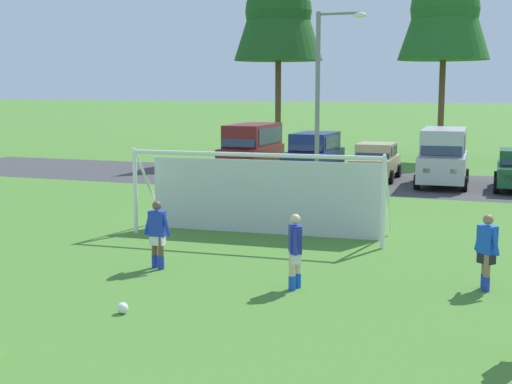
# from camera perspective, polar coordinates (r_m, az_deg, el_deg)

# --- Properties ---
(ground_plane) EXTENTS (400.00, 400.00, 0.00)m
(ground_plane) POSITION_cam_1_polar(r_m,az_deg,el_deg) (20.58, 8.30, -3.77)
(ground_plane) COLOR #477A2D
(parking_lot_strip) EXTENTS (52.00, 8.40, 0.01)m
(parking_lot_strip) POSITION_cam_1_polar(r_m,az_deg,el_deg) (32.81, 12.90, 0.63)
(parking_lot_strip) COLOR #3D3D3F
(parking_lot_strip) RESTS_ON ground
(soccer_ball) EXTENTS (0.22, 0.22, 0.22)m
(soccer_ball) POSITION_cam_1_polar(r_m,az_deg,el_deg) (14.01, -10.66, -9.15)
(soccer_ball) COLOR white
(soccer_ball) RESTS_ON ground
(soccer_goal) EXTENTS (7.52, 2.38, 2.57)m
(soccer_goal) POSITION_cam_1_polar(r_m,az_deg,el_deg) (20.75, 0.38, 0.04)
(soccer_goal) COLOR white
(soccer_goal) RESTS_ON ground
(player_striker_near) EXTENTS (0.74, 0.27, 1.64)m
(player_striker_near) POSITION_cam_1_polar(r_m,az_deg,el_deg) (17.09, -7.93, -3.43)
(player_striker_near) COLOR brown
(player_striker_near) RESTS_ON ground
(player_defender_far) EXTENTS (0.38, 0.73, 1.64)m
(player_defender_far) POSITION_cam_1_polar(r_m,az_deg,el_deg) (15.24, 3.16, -4.80)
(player_defender_far) COLOR beige
(player_defender_far) RESTS_ON ground
(player_winger_left) EXTENTS (0.58, 0.58, 1.64)m
(player_winger_left) POSITION_cam_1_polar(r_m,az_deg,el_deg) (15.94, 18.04, -4.62)
(player_winger_left) COLOR #936B4C
(player_winger_left) RESTS_ON ground
(parked_car_slot_far_left) EXTENTS (2.28, 4.84, 2.52)m
(parked_car_slot_far_left) POSITION_cam_1_polar(r_m,az_deg,el_deg) (35.45, -0.31, 3.57)
(parked_car_slot_far_left) COLOR maroon
(parked_car_slot_far_left) RESTS_ON ground
(parked_car_slot_left) EXTENTS (2.20, 4.63, 2.16)m
(parked_car_slot_left) POSITION_cam_1_polar(r_m,az_deg,el_deg) (34.43, 4.69, 3.02)
(parked_car_slot_left) COLOR navy
(parked_car_slot_left) RESTS_ON ground
(parked_car_slot_center_left) EXTENTS (2.13, 4.25, 1.72)m
(parked_car_slot_center_left) POSITION_cam_1_polar(r_m,az_deg,el_deg) (33.96, 9.59, 2.46)
(parked_car_slot_center_left) COLOR tan
(parked_car_slot_center_left) RESTS_ON ground
(parked_car_slot_center) EXTENTS (2.38, 4.89, 2.52)m
(parked_car_slot_center) POSITION_cam_1_polar(r_m,az_deg,el_deg) (32.45, 14.82, 2.85)
(parked_car_slot_center) COLOR #B2B2BC
(parked_car_slot_center) RESTS_ON ground
(street_lamp) EXTENTS (2.00, 0.32, 7.18)m
(street_lamp) POSITION_cam_1_polar(r_m,az_deg,el_deg) (27.83, 5.32, 7.15)
(street_lamp) COLOR slate
(street_lamp) RESTS_ON ground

